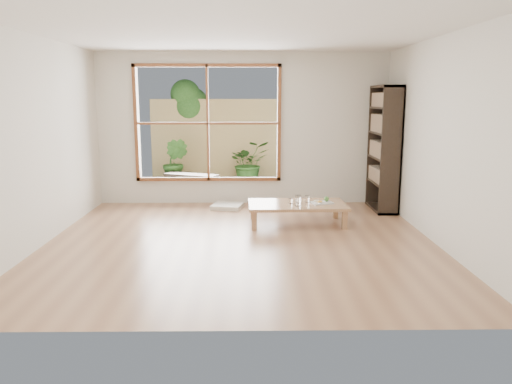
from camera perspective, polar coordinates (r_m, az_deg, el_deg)
ground at (r=6.50m, az=-1.78°, el=-5.72°), size 5.00×5.00×0.00m
low_table at (r=7.36m, az=4.71°, el=-1.58°), size 1.44×0.83×0.31m
floor_cushion at (r=8.44m, az=-3.28°, el=-1.60°), size 0.57×0.57×0.07m
bookshelf at (r=8.44m, az=14.41°, el=4.82°), size 0.32×0.91×2.03m
glass_tall at (r=7.16m, az=4.83°, el=-0.98°), size 0.09×0.09×0.16m
glass_mid at (r=7.44m, az=5.86°, el=-0.78°), size 0.07×0.07×0.10m
glass_short at (r=7.40m, az=4.91°, el=-0.81°), size 0.08×0.08×0.10m
glass_small at (r=7.32m, az=4.00°, el=-1.04°), size 0.06×0.06×0.07m
food_tray at (r=7.39m, az=7.61°, el=-1.11°), size 0.35×0.30×0.09m
deck at (r=9.99m, az=-4.85°, el=0.13°), size 2.80×2.00×0.05m
garden_bench at (r=9.83m, az=-7.39°, el=1.71°), size 1.11×0.70×0.34m
bamboo_fence at (r=10.86m, az=-4.55°, el=5.79°), size 2.80×0.06×1.80m
shrub_right at (r=10.52m, az=-0.82°, el=3.39°), size 1.00×0.93×0.92m
shrub_left at (r=10.48m, az=-9.21°, el=3.40°), size 0.65×0.58×0.98m
garden_tree at (r=11.18m, az=-8.02°, el=9.59°), size 1.04×0.85×2.22m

